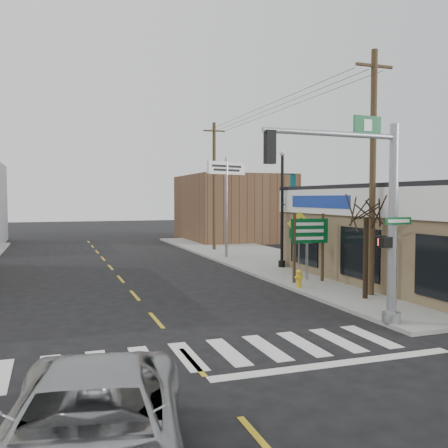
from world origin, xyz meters
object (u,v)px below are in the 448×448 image
object	(u,v)px
fire_hydrant	(299,278)
bare_tree	(366,203)
lamp_post	(283,200)
suv	(91,433)
traffic_signal_pole	(373,201)
utility_pole_near	(373,170)
utility_pole_far	(214,185)
guide_sign	(309,238)
dance_center_sign	(226,181)

from	to	relation	value
fire_hydrant	bare_tree	bearing A→B (deg)	-65.93
fire_hydrant	lamp_post	size ratio (longest dim) A/B	0.12
suv	fire_hydrant	xyz separation A→B (m)	(8.81, 11.18, -0.20)
traffic_signal_pole	bare_tree	size ratio (longest dim) A/B	1.35
utility_pole_near	lamp_post	bearing A→B (deg)	87.77
fire_hydrant	utility_pole_near	bearing A→B (deg)	-50.66
utility_pole_far	suv	bearing A→B (deg)	-106.89
guide_sign	dance_center_sign	bearing A→B (deg)	98.13
dance_center_sign	utility_pole_near	size ratio (longest dim) A/B	0.67
traffic_signal_pole	fire_hydrant	world-z (taller)	traffic_signal_pole
traffic_signal_pole	suv	bearing A→B (deg)	-149.09
bare_tree	utility_pole_near	world-z (taller)	utility_pole_near
dance_center_sign	utility_pole_far	bearing A→B (deg)	60.64
suv	lamp_post	distance (m)	20.04
suv	fire_hydrant	distance (m)	14.23
fire_hydrant	utility_pole_near	world-z (taller)	utility_pole_near
traffic_signal_pole	dance_center_sign	xyz separation A→B (m)	(1.47, 16.34, 1.10)
dance_center_sign	guide_sign	bearing A→B (deg)	-108.95
dance_center_sign	utility_pole_far	world-z (taller)	utility_pole_far
guide_sign	utility_pole_near	bearing A→B (deg)	-69.31
traffic_signal_pole	utility_pole_near	xyz separation A→B (m)	(2.58, 3.61, 1.09)
suv	lamp_post	world-z (taller)	lamp_post
guide_sign	utility_pole_far	xyz separation A→B (m)	(0.36, 13.90, 2.57)
fire_hydrant	dance_center_sign	bearing A→B (deg)	86.31
utility_pole_near	suv	bearing A→B (deg)	-140.71
lamp_post	utility_pole_far	xyz separation A→B (m)	(-0.62, 9.42, 0.97)
bare_tree	utility_pole_far	xyz separation A→B (m)	(0.14, 17.58, 1.06)
utility_pole_far	traffic_signal_pole	bearing A→B (deg)	-91.48
suv	guide_sign	world-z (taller)	guide_sign
bare_tree	suv	bearing A→B (deg)	-139.70
suv	traffic_signal_pole	xyz separation A→B (m)	(8.03, 5.38, 2.86)
utility_pole_far	guide_sign	bearing A→B (deg)	-87.09
traffic_signal_pole	dance_center_sign	world-z (taller)	dance_center_sign
guide_sign	suv	bearing A→B (deg)	-122.51
utility_pole_near	traffic_signal_pole	bearing A→B (deg)	-126.55
guide_sign	lamp_post	bearing A→B (deg)	83.98
guide_sign	lamp_post	world-z (taller)	lamp_post
lamp_post	bare_tree	distance (m)	8.19
fire_hydrant	dance_center_sign	distance (m)	11.35
traffic_signal_pole	utility_pole_far	world-z (taller)	utility_pole_far
bare_tree	lamp_post	bearing A→B (deg)	84.67
traffic_signal_pole	bare_tree	bearing A→B (deg)	54.56
guide_sign	fire_hydrant	bearing A→B (deg)	-128.44
lamp_post	utility_pole_far	bearing A→B (deg)	101.86
dance_center_sign	utility_pole_far	size ratio (longest dim) A/B	0.69
suv	utility_pole_near	size ratio (longest dim) A/B	0.58
suv	utility_pole_near	bearing A→B (deg)	50.81
guide_sign	lamp_post	size ratio (longest dim) A/B	0.48
guide_sign	fire_hydrant	xyz separation A→B (m)	(-0.98, -0.99, -1.47)
suv	dance_center_sign	world-z (taller)	dance_center_sign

